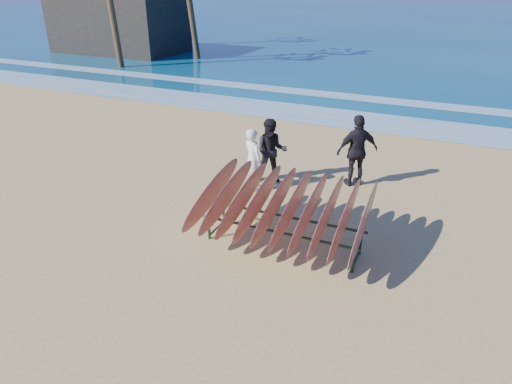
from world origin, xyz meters
TOP-DOWN VIEW (x-y plane):
  - ground at (0.00, 0.00)m, footprint 120.00×120.00m
  - ocean at (0.00, 55.00)m, footprint 160.00×160.00m
  - foam_near at (0.00, 10.00)m, footprint 160.00×160.00m
  - foam_far at (0.00, 13.50)m, footprint 160.00×160.00m
  - surfboard_rack at (0.71, 0.54)m, footprint 3.25×2.64m
  - person_white at (-1.02, 2.77)m, footprint 0.69×0.60m
  - person_dark_a at (-0.78, 3.38)m, footprint 1.01×0.91m
  - person_dark_b at (1.25, 4.13)m, footprint 1.13×1.03m
  - building at (-19.67, 19.81)m, footprint 8.83×4.91m

SIDE VIEW (x-z plane):
  - ground at x=0.00m, z-range 0.00..0.00m
  - ocean at x=0.00m, z-range 0.01..0.01m
  - foam_far at x=0.00m, z-range 0.01..0.01m
  - foam_near at x=0.00m, z-range 0.01..0.01m
  - person_white at x=-1.02m, z-range 0.00..1.59m
  - person_dark_a at x=-0.78m, z-range 0.00..1.69m
  - surfboard_rack at x=0.71m, z-range 0.17..1.61m
  - person_dark_b at x=1.25m, z-range 0.00..1.85m
  - building at x=-19.67m, z-range 0.00..3.93m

